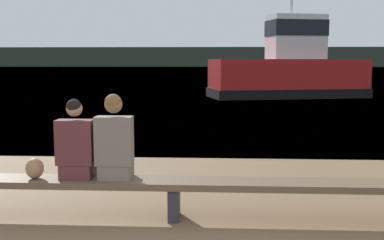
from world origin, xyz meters
TOP-DOWN VIEW (x-y plane):
  - water_surface at (0.00, 126.24)m, footprint 240.00×240.00m
  - far_shoreline at (0.00, 136.08)m, footprint 600.00×12.00m
  - bench_main at (-0.04, 2.64)m, footprint 8.13×0.46m
  - person_left at (-1.22, 2.64)m, footprint 0.44×0.37m
  - person_right at (-0.75, 2.64)m, footprint 0.44×0.37m
  - shopping_bag at (-1.73, 2.62)m, footprint 0.22×0.21m
  - tugboat_red at (4.09, 21.94)m, footprint 8.36×4.69m

SIDE VIEW (x-z plane):
  - water_surface at x=0.00m, z-range 0.00..0.00m
  - bench_main at x=-0.04m, z-range 0.16..0.63m
  - shopping_bag at x=-1.73m, z-range 0.47..0.73m
  - person_left at x=-1.22m, z-range 0.40..1.37m
  - person_right at x=-0.75m, z-range 0.41..1.44m
  - tugboat_red at x=4.09m, z-range -2.15..4.78m
  - far_shoreline at x=0.00m, z-range 0.00..5.39m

